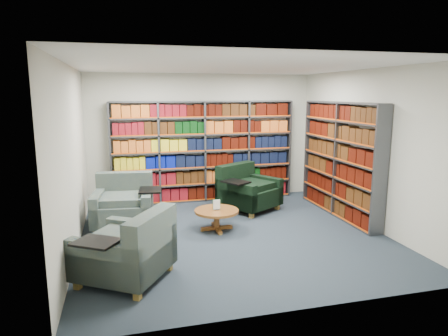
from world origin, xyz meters
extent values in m
cube|color=black|center=(0.00, 0.00, -0.01)|extent=(5.00, 5.00, 0.01)
cube|color=white|center=(0.00, 0.00, 2.80)|extent=(5.00, 5.00, 0.01)
cube|color=beige|center=(0.00, 2.50, 1.40)|extent=(5.00, 0.01, 2.80)
cube|color=beige|center=(0.00, -2.50, 1.40)|extent=(5.00, 0.01, 2.80)
cube|color=beige|center=(-2.50, 0.00, 1.40)|extent=(0.01, 5.00, 2.80)
cube|color=beige|center=(2.50, 0.00, 1.40)|extent=(0.01, 5.00, 2.80)
cube|color=#47494F|center=(0.00, 2.34, 1.10)|extent=(4.00, 0.28, 2.20)
cube|color=silver|center=(0.00, 2.47, 1.10)|extent=(4.00, 0.02, 2.20)
cube|color=#D84C0A|center=(0.00, 2.21, 1.10)|extent=(4.00, 0.01, 2.20)
cube|color=#C3571A|center=(0.00, 2.34, 0.18)|extent=(3.88, 0.21, 0.29)
cube|color=black|center=(0.00, 2.34, 0.54)|extent=(3.88, 0.21, 0.29)
cube|color=gold|center=(0.00, 2.34, 0.91)|extent=(3.88, 0.21, 0.29)
cube|color=#C3571A|center=(0.00, 2.34, 1.28)|extent=(3.88, 0.21, 0.29)
cube|color=maroon|center=(0.00, 2.34, 1.64)|extent=(3.88, 0.21, 0.29)
cube|color=#C3571A|center=(0.00, 2.34, 2.01)|extent=(3.88, 0.21, 0.29)
cube|color=#47494F|center=(2.34, 0.60, 1.10)|extent=(0.28, 2.50, 2.20)
cube|color=silver|center=(2.47, 0.60, 1.10)|extent=(0.02, 2.50, 2.20)
cube|color=#D84C0A|center=(2.21, 0.60, 1.10)|extent=(0.02, 2.50, 2.20)
cube|color=#330901|center=(2.34, 0.60, 0.18)|extent=(0.21, 2.38, 0.29)
cube|color=#330901|center=(2.34, 0.60, 0.54)|extent=(0.21, 2.38, 0.29)
cube|color=#371B08|center=(2.34, 0.60, 0.91)|extent=(0.21, 2.38, 0.29)
cube|color=#371B08|center=(2.34, 0.60, 1.28)|extent=(0.21, 2.38, 0.29)
cube|color=#330901|center=(2.34, 0.60, 1.64)|extent=(0.21, 2.38, 0.29)
cube|color=#330901|center=(2.34, 0.60, 2.01)|extent=(0.21, 2.38, 0.29)
cube|color=#051B3B|center=(-1.79, 0.89, 0.30)|extent=(1.14, 1.14, 0.36)
cube|color=#051B3B|center=(-1.74, 1.29, 0.52)|extent=(1.04, 0.35, 0.82)
cube|color=#051B3B|center=(-2.22, 0.95, 0.39)|extent=(0.28, 1.03, 0.54)
cube|color=#051B3B|center=(-1.36, 0.84, 0.39)|extent=(0.28, 1.03, 0.54)
cube|color=black|center=(-1.31, 0.78, 0.68)|extent=(0.44, 0.54, 0.03)
cube|color=olive|center=(-2.26, 0.53, 0.06)|extent=(0.09, 0.09, 0.11)
cube|color=olive|center=(-1.42, 0.43, 0.06)|extent=(0.09, 0.09, 0.11)
cube|color=olive|center=(-2.16, 1.36, 0.06)|extent=(0.09, 0.09, 0.11)
cube|color=olive|center=(-1.32, 1.26, 0.06)|extent=(0.09, 0.09, 0.11)
cube|color=black|center=(0.74, 1.37, 0.29)|extent=(1.38, 1.38, 0.36)
cube|color=black|center=(0.54, 1.70, 0.51)|extent=(0.98, 0.71, 0.80)
cube|color=black|center=(0.38, 1.15, 0.38)|extent=(0.66, 0.94, 0.54)
cube|color=black|center=(1.10, 1.59, 0.38)|extent=(0.66, 0.94, 0.54)
cube|color=black|center=(0.36, 1.07, 0.67)|extent=(0.58, 0.62, 0.03)
cube|color=olive|center=(0.60, 0.80, 0.06)|extent=(0.11, 0.11, 0.11)
cube|color=olive|center=(1.31, 1.23, 0.06)|extent=(0.11, 0.11, 0.11)
cube|color=olive|center=(0.17, 1.51, 0.06)|extent=(0.11, 0.11, 0.11)
cube|color=olive|center=(0.88, 1.94, 0.06)|extent=(0.11, 0.11, 0.11)
cube|color=#051B3B|center=(-1.80, -1.23, 0.29)|extent=(1.40, 1.40, 0.36)
cube|color=#051B3B|center=(-1.47, -1.45, 0.52)|extent=(0.74, 0.98, 0.81)
cube|color=#051B3B|center=(-1.57, -0.87, 0.38)|extent=(0.94, 0.68, 0.54)
cube|color=#051B3B|center=(-2.03, -1.59, 0.38)|extent=(0.94, 0.68, 0.54)
cube|color=black|center=(-2.11, -1.61, 0.68)|extent=(0.63, 0.59, 0.03)
cube|color=olive|center=(-1.92, -0.66, 0.06)|extent=(0.11, 0.11, 0.11)
cube|color=olive|center=(-2.38, -1.36, 0.06)|extent=(0.11, 0.11, 0.11)
cube|color=olive|center=(-1.22, -1.11, 0.06)|extent=(0.11, 0.11, 0.11)
cube|color=olive|center=(-1.68, -1.81, 0.06)|extent=(0.11, 0.11, 0.11)
cylinder|color=brown|center=(-0.21, 0.31, 0.35)|extent=(0.78, 0.78, 0.04)
cylinder|color=brown|center=(-0.21, 0.31, 0.17)|extent=(0.10, 0.10, 0.31)
cube|color=brown|center=(-0.21, 0.31, 0.03)|extent=(0.56, 0.07, 0.05)
cube|color=brown|center=(-0.21, 0.31, 0.03)|extent=(0.07, 0.56, 0.05)
cube|color=black|center=(-0.21, 0.31, 0.37)|extent=(0.09, 0.04, 0.01)
cube|color=white|center=(-0.21, 0.31, 0.46)|extent=(0.12, 0.01, 0.17)
cube|color=#145926|center=(-0.21, 0.31, 0.46)|extent=(0.13, 0.00, 0.19)
camera|label=1|loc=(-1.78, -6.23, 2.38)|focal=32.00mm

